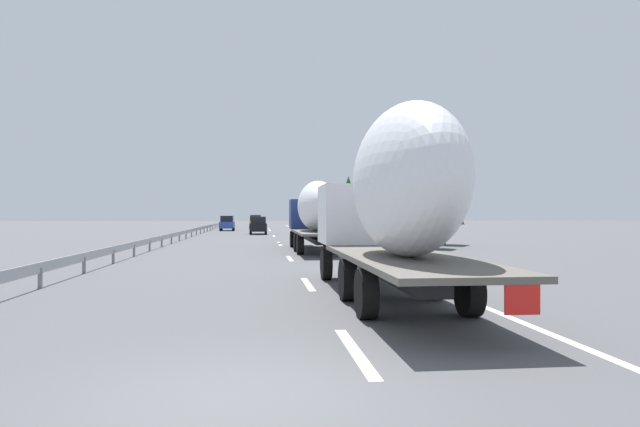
{
  "coord_description": "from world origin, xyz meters",
  "views": [
    {
      "loc": [
        -6.63,
        -0.29,
        2.16
      ],
      "look_at": [
        23.37,
        -3.61,
        2.18
      ],
      "focal_mm": 31.32,
      "sensor_mm": 36.0,
      "label": 1
    }
  ],
  "objects_px": {
    "truck_trailing": "(393,198)",
    "car_blue_sedan": "(227,223)",
    "road_sign": "(330,213)",
    "car_yellow_coupe": "(255,222)",
    "car_white_van": "(256,221)",
    "car_black_suv": "(258,225)",
    "truck_lead": "(315,211)"
  },
  "relations": [
    {
      "from": "truck_lead",
      "to": "car_black_suv",
      "type": "bearing_deg",
      "value": 6.84
    },
    {
      "from": "car_black_suv",
      "to": "car_blue_sedan",
      "type": "height_order",
      "value": "car_blue_sedan"
    },
    {
      "from": "truck_lead",
      "to": "car_white_van",
      "type": "relative_size",
      "value": 2.95
    },
    {
      "from": "truck_lead",
      "to": "car_blue_sedan",
      "type": "relative_size",
      "value": 2.69
    },
    {
      "from": "car_white_van",
      "to": "car_black_suv",
      "type": "distance_m",
      "value": 34.21
    },
    {
      "from": "truck_trailing",
      "to": "road_sign",
      "type": "bearing_deg",
      "value": -4.85
    },
    {
      "from": "truck_trailing",
      "to": "car_yellow_coupe",
      "type": "relative_size",
      "value": 2.73
    },
    {
      "from": "truck_trailing",
      "to": "car_white_van",
      "type": "relative_size",
      "value": 2.96
    },
    {
      "from": "car_yellow_coupe",
      "to": "car_white_van",
      "type": "bearing_deg",
      "value": -0.37
    },
    {
      "from": "car_yellow_coupe",
      "to": "road_sign",
      "type": "xyz_separation_m",
      "value": [
        -35.42,
        -6.91,
        1.25
      ]
    },
    {
      "from": "car_black_suv",
      "to": "road_sign",
      "type": "distance_m",
      "value": 12.06
    },
    {
      "from": "car_white_van",
      "to": "car_black_suv",
      "type": "xyz_separation_m",
      "value": [
        -34.21,
        -0.42,
        -0.04
      ]
    },
    {
      "from": "road_sign",
      "to": "car_white_van",
      "type": "bearing_deg",
      "value": 8.79
    },
    {
      "from": "car_blue_sedan",
      "to": "road_sign",
      "type": "distance_m",
      "value": 25.61
    },
    {
      "from": "truck_trailing",
      "to": "car_blue_sedan",
      "type": "height_order",
      "value": "truck_trailing"
    },
    {
      "from": "truck_lead",
      "to": "car_blue_sedan",
      "type": "bearing_deg",
      "value": 10.16
    },
    {
      "from": "car_white_van",
      "to": "road_sign",
      "type": "height_order",
      "value": "road_sign"
    },
    {
      "from": "truck_trailing",
      "to": "car_blue_sedan",
      "type": "distance_m",
      "value": 60.33
    },
    {
      "from": "car_black_suv",
      "to": "road_sign",
      "type": "relative_size",
      "value": 1.42
    },
    {
      "from": "car_blue_sedan",
      "to": "road_sign",
      "type": "height_order",
      "value": "road_sign"
    },
    {
      "from": "car_black_suv",
      "to": "car_yellow_coupe",
      "type": "xyz_separation_m",
      "value": [
        25.3,
        0.48,
        0.03
      ]
    },
    {
      "from": "car_white_van",
      "to": "car_black_suv",
      "type": "relative_size",
      "value": 0.92
    },
    {
      "from": "car_yellow_coupe",
      "to": "road_sign",
      "type": "distance_m",
      "value": 36.11
    },
    {
      "from": "car_black_suv",
      "to": "road_sign",
      "type": "height_order",
      "value": "road_sign"
    },
    {
      "from": "car_yellow_coupe",
      "to": "truck_trailing",
      "type": "bearing_deg",
      "value": -176.96
    },
    {
      "from": "truck_trailing",
      "to": "car_black_suv",
      "type": "height_order",
      "value": "truck_trailing"
    },
    {
      "from": "road_sign",
      "to": "car_black_suv",
      "type": "bearing_deg",
      "value": 32.45
    },
    {
      "from": "car_white_van",
      "to": "car_blue_sedan",
      "type": "bearing_deg",
      "value": 170.28
    },
    {
      "from": "road_sign",
      "to": "car_blue_sedan",
      "type": "bearing_deg",
      "value": 24.11
    },
    {
      "from": "truck_trailing",
      "to": "road_sign",
      "type": "relative_size",
      "value": 3.86
    },
    {
      "from": "truck_lead",
      "to": "car_yellow_coupe",
      "type": "height_order",
      "value": "truck_lead"
    },
    {
      "from": "car_white_van",
      "to": "car_blue_sedan",
      "type": "height_order",
      "value": "car_white_van"
    }
  ]
}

